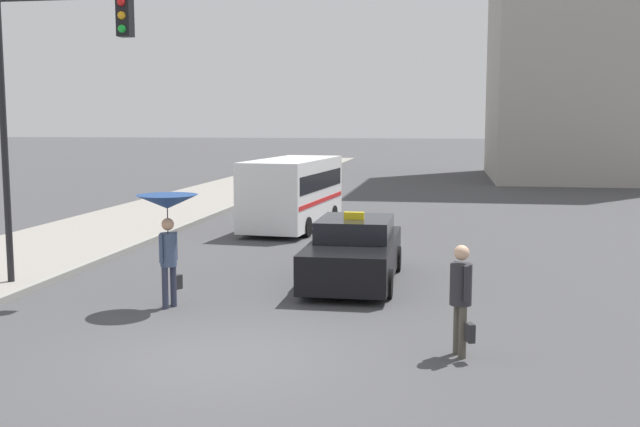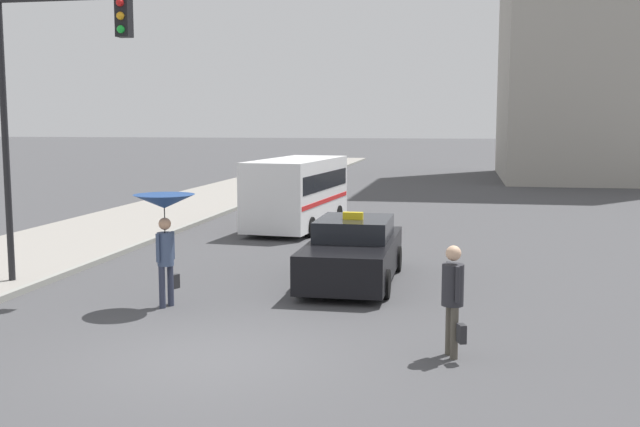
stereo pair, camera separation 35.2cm
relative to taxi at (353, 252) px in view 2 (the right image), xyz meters
The scene contains 6 objects.
ground_plane 5.93m from the taxi, 103.02° to the right, with size 300.00×300.00×0.00m, color #424244.
taxi is the anchor object (origin of this frame).
ambulance_van 8.52m from the taxi, 110.77° to the left, with size 2.53×5.70×2.32m.
pedestrian_with_umbrella 4.48m from the taxi, 137.85° to the right, with size 1.17×1.17×2.18m.
pedestrian_man 5.51m from the taxi, 66.05° to the right, with size 0.44×0.59×1.71m.
traffic_light 7.36m from the taxi, 163.58° to the right, with size 2.99×0.38×6.34m.
Camera 2 is at (3.63, -10.47, 3.55)m, focal length 42.00 mm.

